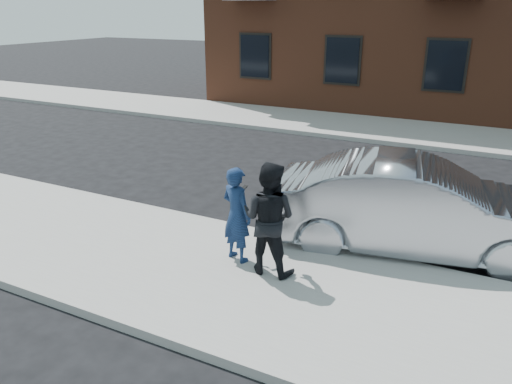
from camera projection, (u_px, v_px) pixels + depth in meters
The scene contains 8 objects.
ground at pixel (306, 296), 7.69m from camera, with size 100.00×100.00×0.00m, color black.
near_sidewalk at pixel (300, 299), 7.45m from camera, with size 50.00×3.50×0.15m, color gray.
near_curb at pixel (338, 250), 8.96m from camera, with size 50.00×0.10×0.15m, color #999691.
far_sidewalk at pixel (427, 134), 17.05m from camera, with size 50.00×3.50×0.15m, color gray.
far_curb at pixel (418, 146), 15.55m from camera, with size 50.00×0.10×0.15m, color #999691.
silver_sedan at pixel (417, 207), 8.82m from camera, with size 1.79×5.13×1.69m, color #999BA3.
man_hoodie at pixel (237, 214), 8.22m from camera, with size 0.69×0.57×1.63m.
man_peacoat at pixel (269, 218), 7.81m from camera, with size 0.91×0.71×1.84m.
Camera 1 is at (2.32, -6.27, 4.19)m, focal length 35.00 mm.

